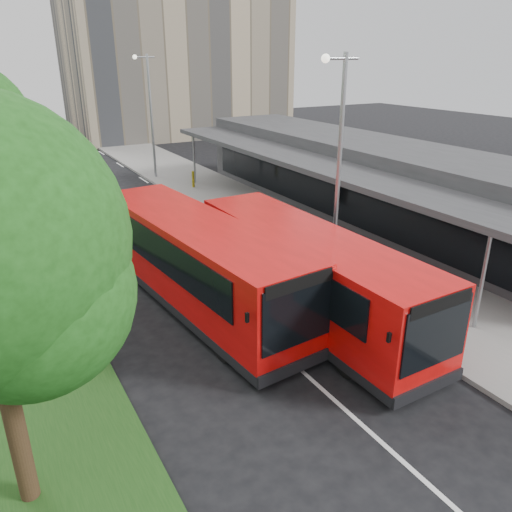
{
  "coord_description": "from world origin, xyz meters",
  "views": [
    {
      "loc": [
        -6.78,
        -11.48,
        8.03
      ],
      "look_at": [
        1.25,
        2.62,
        1.5
      ],
      "focal_mm": 35.0,
      "sensor_mm": 36.0,
      "label": 1
    }
  ],
  "objects_px": {
    "lamp_post_near": "(337,160)",
    "car_far": "(23,133)",
    "litter_bin": "(252,209)",
    "bus_main": "(308,275)",
    "car_near": "(69,142)",
    "lamp_post_far": "(150,109)",
    "bus_second": "(197,263)",
    "bollard": "(193,179)"
  },
  "relations": [
    {
      "from": "car_far",
      "to": "litter_bin",
      "type": "bearing_deg",
      "value": -70.96
    },
    {
      "from": "bus_second",
      "to": "car_far",
      "type": "relative_size",
      "value": 2.67
    },
    {
      "from": "bus_main",
      "to": "car_far",
      "type": "bearing_deg",
      "value": 93.68
    },
    {
      "from": "bus_second",
      "to": "car_far",
      "type": "bearing_deg",
      "value": 85.9
    },
    {
      "from": "lamp_post_near",
      "to": "litter_bin",
      "type": "bearing_deg",
      "value": 81.04
    },
    {
      "from": "lamp_post_near",
      "to": "lamp_post_far",
      "type": "distance_m",
      "value": 20.0
    },
    {
      "from": "litter_bin",
      "to": "bollard",
      "type": "bearing_deg",
      "value": 90.95
    },
    {
      "from": "litter_bin",
      "to": "car_far",
      "type": "xyz_separation_m",
      "value": [
        -7.2,
        34.95,
        0.05
      ]
    },
    {
      "from": "lamp_post_far",
      "to": "bollard",
      "type": "distance_m",
      "value": 5.89
    },
    {
      "from": "lamp_post_far",
      "to": "bus_second",
      "type": "bearing_deg",
      "value": -104.58
    },
    {
      "from": "lamp_post_near",
      "to": "car_far",
      "type": "xyz_separation_m",
      "value": [
        -5.88,
        43.34,
        -4.05
      ]
    },
    {
      "from": "litter_bin",
      "to": "bus_main",
      "type": "bearing_deg",
      "value": -109.48
    },
    {
      "from": "bus_second",
      "to": "car_near",
      "type": "height_order",
      "value": "bus_second"
    },
    {
      "from": "lamp_post_far",
      "to": "car_near",
      "type": "xyz_separation_m",
      "value": [
        -2.69,
        16.25,
        -4.18
      ]
    },
    {
      "from": "bus_main",
      "to": "litter_bin",
      "type": "distance_m",
      "value": 10.61
    },
    {
      "from": "car_near",
      "to": "car_far",
      "type": "bearing_deg",
      "value": 132.56
    },
    {
      "from": "car_near",
      "to": "lamp_post_near",
      "type": "bearing_deg",
      "value": -67.43
    },
    {
      "from": "bus_second",
      "to": "car_near",
      "type": "distance_m",
      "value": 35.39
    },
    {
      "from": "lamp_post_near",
      "to": "lamp_post_far",
      "type": "bearing_deg",
      "value": 90.0
    },
    {
      "from": "bus_second",
      "to": "lamp_post_near",
      "type": "bearing_deg",
      "value": -16.17
    },
    {
      "from": "bus_main",
      "to": "car_near",
      "type": "distance_m",
      "value": 37.85
    },
    {
      "from": "lamp_post_far",
      "to": "lamp_post_near",
      "type": "bearing_deg",
      "value": -90.0
    },
    {
      "from": "bus_main",
      "to": "car_near",
      "type": "relative_size",
      "value": 3.26
    },
    {
      "from": "lamp_post_far",
      "to": "car_near",
      "type": "height_order",
      "value": "lamp_post_far"
    },
    {
      "from": "lamp_post_near",
      "to": "bus_main",
      "type": "distance_m",
      "value": 4.21
    },
    {
      "from": "lamp_post_far",
      "to": "car_far",
      "type": "relative_size",
      "value": 1.96
    },
    {
      "from": "lamp_post_near",
      "to": "car_far",
      "type": "height_order",
      "value": "lamp_post_near"
    },
    {
      "from": "bus_main",
      "to": "bollard",
      "type": "distance_m",
      "value": 17.83
    },
    {
      "from": "bollard",
      "to": "car_far",
      "type": "xyz_separation_m",
      "value": [
        -7.08,
        27.44,
        0.01
      ]
    },
    {
      "from": "bus_main",
      "to": "lamp_post_far",
      "type": "bearing_deg",
      "value": 83.17
    },
    {
      "from": "lamp_post_near",
      "to": "car_far",
      "type": "relative_size",
      "value": 1.96
    },
    {
      "from": "lamp_post_far",
      "to": "bollard",
      "type": "relative_size",
      "value": 7.73
    },
    {
      "from": "bus_main",
      "to": "car_near",
      "type": "xyz_separation_m",
      "value": [
        -0.49,
        37.84,
        -0.95
      ]
    },
    {
      "from": "bus_second",
      "to": "bollard",
      "type": "xyz_separation_m",
      "value": [
        6.15,
        14.95,
        -0.89
      ]
    },
    {
      "from": "bus_main",
      "to": "car_near",
      "type": "height_order",
      "value": "bus_main"
    },
    {
      "from": "bus_second",
      "to": "bollard",
      "type": "relative_size",
      "value": 10.54
    },
    {
      "from": "litter_bin",
      "to": "lamp_post_near",
      "type": "bearing_deg",
      "value": -98.96
    },
    {
      "from": "lamp_post_near",
      "to": "litter_bin",
      "type": "distance_m",
      "value": 9.42
    },
    {
      "from": "lamp_post_far",
      "to": "car_near",
      "type": "bearing_deg",
      "value": 99.41
    },
    {
      "from": "lamp_post_near",
      "to": "car_far",
      "type": "bearing_deg",
      "value": 97.73
    },
    {
      "from": "bus_second",
      "to": "lamp_post_far",
      "type": "bearing_deg",
      "value": 70.07
    },
    {
      "from": "bus_second",
      "to": "litter_bin",
      "type": "relative_size",
      "value": 11.62
    }
  ]
}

